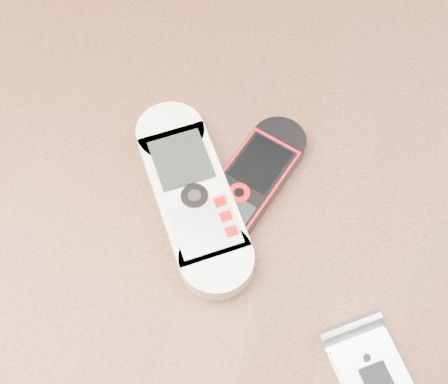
{
  "coord_description": "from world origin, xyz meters",
  "views": [
    {
      "loc": [
        0.07,
        -0.22,
        1.2
      ],
      "look_at": [
        0.01,
        0.0,
        0.76
      ],
      "focal_mm": 50.0,
      "sensor_mm": 36.0,
      "label": 1
    }
  ],
  "objects": [
    {
      "name": "ground",
      "position": [
        0.0,
        0.0,
        0.0
      ],
      "size": [
        4.0,
        4.0,
        0.0
      ],
      "primitive_type": "plane",
      "color": "#472B19",
      "rests_on": "ground"
    },
    {
      "name": "nokia_white",
      "position": [
        -0.02,
        -0.01,
        0.76
      ],
      "size": [
        0.15,
        0.17,
        0.02
      ],
      "primitive_type": "cube",
      "rotation": [
        0.0,
        0.0,
        0.64
      ],
      "color": "silver",
      "rests_on": "table"
    },
    {
      "name": "motorola_razr",
      "position": [
        0.15,
        -0.11,
        0.76
      ],
      "size": [
        0.09,
        0.1,
        0.01
      ],
      "primitive_type": "cube",
      "rotation": [
        0.0,
        0.0,
        0.66
      ],
      "color": "silver",
      "rests_on": "table"
    },
    {
      "name": "table",
      "position": [
        0.0,
        0.0,
        0.64
      ],
      "size": [
        1.2,
        0.8,
        0.75
      ],
      "color": "black",
      "rests_on": "ground"
    },
    {
      "name": "nokia_black_red",
      "position": [
        0.02,
        0.01,
        0.76
      ],
      "size": [
        0.08,
        0.16,
        0.01
      ],
      "primitive_type": "cube",
      "rotation": [
        0.0,
        0.0,
        -0.28
      ],
      "color": "black",
      "rests_on": "table"
    }
  ]
}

